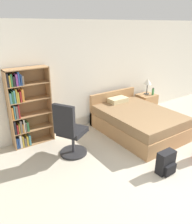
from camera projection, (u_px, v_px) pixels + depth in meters
name	position (u px, v px, depth m)	size (l,w,h in m)	color
wall_back	(94.00, 75.00, 5.56)	(9.00, 0.06, 2.60)	silver
bookshelf	(25.00, 109.00, 4.60)	(0.89, 0.28, 1.69)	#AD7F51
bed	(136.00, 121.00, 5.33)	(1.45, 2.05, 0.83)	#AD7F51
office_chair	(70.00, 133.00, 4.27)	(0.72, 0.68, 1.16)	#232326
nightstand	(146.00, 104.00, 6.51)	(0.54, 0.48, 0.58)	#AD7F51
table_lamp	(148.00, 82.00, 6.31)	(0.23, 0.23, 0.46)	#333333
water_bottle	(153.00, 92.00, 6.34)	(0.06, 0.06, 0.21)	#3F8C4C
backpack_black	(166.00, 163.00, 3.88)	(0.34, 0.23, 0.42)	black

